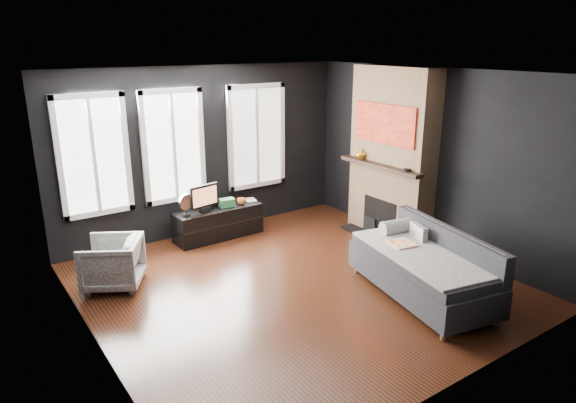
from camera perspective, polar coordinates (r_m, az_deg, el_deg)
floor at (r=6.81m, az=0.76°, el=-9.23°), size 5.00×5.00×0.00m
ceiling at (r=6.10m, az=0.86°, el=14.08°), size 5.00×5.00×0.00m
wall_back at (r=8.42m, az=-9.19°, el=5.53°), size 5.00×0.02×2.70m
wall_left at (r=5.34m, az=-21.61°, el=-2.51°), size 0.02×5.00×2.70m
wall_right at (r=8.00m, az=15.59°, el=4.47°), size 0.02×5.00×2.70m
windows at (r=8.05m, az=-12.36°, el=12.23°), size 4.00×0.16×1.76m
fireplace at (r=8.24m, az=11.50°, el=5.13°), size 0.70×1.62×2.70m
sofa at (r=6.55m, az=14.66°, el=-6.79°), size 1.39×2.17×0.86m
stripe_pillow at (r=6.89m, az=14.27°, el=-3.82°), size 0.17×0.33×0.33m
armchair at (r=7.00m, az=-18.97°, el=-6.23°), size 0.92×0.93×0.72m
media_console at (r=8.36m, az=-7.74°, el=-2.35°), size 1.45×0.49×0.50m
monitor at (r=8.13m, az=-9.32°, el=0.59°), size 0.54×0.21×0.47m
desk_fan at (r=7.96m, az=-11.29°, el=-0.35°), size 0.31×0.31×0.35m
mug at (r=8.42m, az=-5.24°, el=0.13°), size 0.15×0.12×0.13m
book at (r=8.57m, az=-4.76°, el=0.79°), size 0.17×0.06×0.23m
storage_box at (r=8.33m, az=-6.81°, el=-0.11°), size 0.26×0.18×0.13m
mantel_vase at (r=8.38m, az=8.08°, el=5.29°), size 0.19×0.20×0.17m
mantel_clock at (r=7.72m, az=13.08°, el=3.43°), size 0.11×0.11×0.04m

